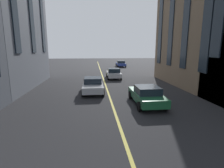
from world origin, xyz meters
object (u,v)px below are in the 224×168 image
at_px(car_green_mid, 147,95).
at_px(car_silver_oncoming, 93,85).
at_px(car_white_far, 114,73).
at_px(car_blue_trailing, 121,64).

height_order(car_green_mid, car_silver_oncoming, same).
relative_size(car_white_far, car_silver_oncoming, 0.89).
relative_size(car_blue_trailing, car_white_far, 1.13).
bearing_deg(car_blue_trailing, car_green_mid, 175.05).
bearing_deg(car_green_mid, car_silver_oncoming, 43.46).
height_order(car_blue_trailing, car_white_far, car_white_far).
height_order(car_green_mid, car_white_far, car_white_far).
bearing_deg(car_silver_oncoming, car_green_mid, -136.54).
distance_m(car_green_mid, car_white_far, 11.80).
bearing_deg(car_white_far, car_green_mid, -174.83).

